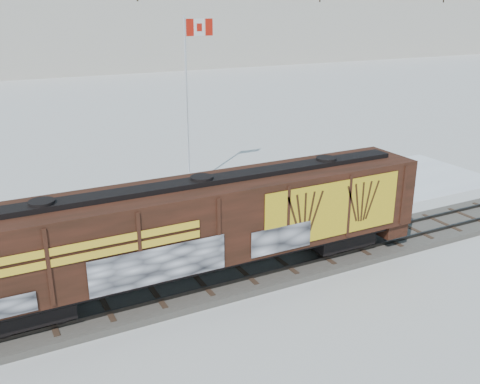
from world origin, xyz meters
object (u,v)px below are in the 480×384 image
flagpole (189,128)px  car_dark (234,193)px  hopper_railcar (203,224)px  car_silver (105,232)px  car_white (151,217)px

flagpole → car_dark: flagpole is taller
hopper_railcar → car_silver: hopper_railcar is taller
flagpole → car_dark: 5.36m
hopper_railcar → flagpole: size_ratio=1.87×
flagpole → car_dark: size_ratio=2.44×
flagpole → car_white: size_ratio=2.16×
car_white → car_dark: size_ratio=1.13×
car_silver → car_dark: size_ratio=0.98×
car_silver → car_dark: 8.70m
hopper_railcar → flagpole: (4.60, 12.51, 1.03)m
flagpole → car_dark: bearing=-75.8°
flagpole → car_silver: (-7.30, -6.61, -3.14)m
flagpole → car_white: (-4.69, -5.94, -3.05)m
flagpole → car_white: flagpole is taller
car_white → car_silver: bearing=109.2°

